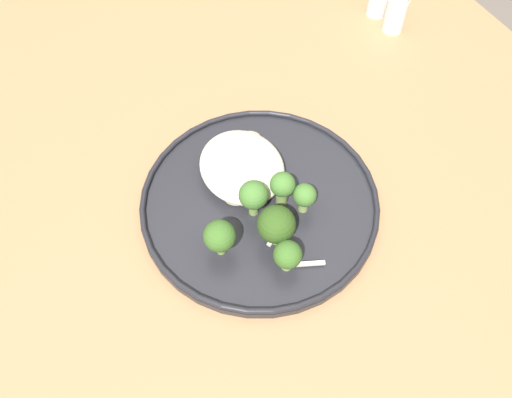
% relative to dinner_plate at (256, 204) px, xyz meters
% --- Properties ---
extents(ground, '(6.00, 6.00, 0.00)m').
position_rel_dinner_plate_xyz_m(ground, '(0.04, -0.00, -0.75)').
color(ground, '#665B51').
extents(wooden_dining_table, '(1.40, 1.00, 0.74)m').
position_rel_dinner_plate_xyz_m(wooden_dining_table, '(0.04, -0.00, -0.09)').
color(wooden_dining_table, '#9E754C').
rests_on(wooden_dining_table, ground).
extents(dinner_plate, '(0.29, 0.29, 0.02)m').
position_rel_dinner_plate_xyz_m(dinner_plate, '(0.00, 0.00, 0.00)').
color(dinner_plate, '#232328').
rests_on(dinner_plate, wooden_dining_table).
extents(noodle_bed, '(0.12, 0.10, 0.03)m').
position_rel_dinner_plate_xyz_m(noodle_bed, '(0.05, -0.01, 0.02)').
color(noodle_bed, beige).
rests_on(noodle_bed, dinner_plate).
extents(seared_scallop_right_edge, '(0.02, 0.02, 0.01)m').
position_rel_dinner_plate_xyz_m(seared_scallop_right_edge, '(0.05, -0.01, 0.01)').
color(seared_scallop_right_edge, '#DBB77A').
rests_on(seared_scallop_right_edge, dinner_plate).
extents(seared_scallop_rear_pale, '(0.03, 0.03, 0.02)m').
position_rel_dinner_plate_xyz_m(seared_scallop_rear_pale, '(0.02, 0.02, 0.01)').
color(seared_scallop_rear_pale, beige).
rests_on(seared_scallop_rear_pale, dinner_plate).
extents(seared_scallop_half_hidden, '(0.02, 0.02, 0.01)m').
position_rel_dinner_plate_xyz_m(seared_scallop_half_hidden, '(0.09, -0.00, 0.01)').
color(seared_scallop_half_hidden, beige).
rests_on(seared_scallop_half_hidden, dinner_plate).
extents(seared_scallop_large_seared, '(0.03, 0.03, 0.02)m').
position_rel_dinner_plate_xyz_m(seared_scallop_large_seared, '(0.08, -0.03, 0.01)').
color(seared_scallop_large_seared, beige).
rests_on(seared_scallop_large_seared, dinner_plate).
extents(broccoli_floret_tall_stalk, '(0.03, 0.03, 0.05)m').
position_rel_dinner_plate_xyz_m(broccoli_floret_tall_stalk, '(-0.09, 0.01, 0.03)').
color(broccoli_floret_tall_stalk, '#89A356').
rests_on(broccoli_floret_tall_stalk, dinner_plate).
extents(broccoli_floret_beside_noodles, '(0.04, 0.04, 0.06)m').
position_rel_dinner_plate_xyz_m(broccoli_floret_beside_noodles, '(-0.05, 0.00, 0.04)').
color(broccoli_floret_beside_noodles, '#7A994C').
rests_on(broccoli_floret_beside_noodles, dinner_plate).
extents(broccoli_floret_right_tilted, '(0.03, 0.03, 0.04)m').
position_rel_dinner_plate_xyz_m(broccoli_floret_right_tilted, '(-0.03, -0.05, 0.03)').
color(broccoli_floret_right_tilted, '#89A356').
rests_on(broccoli_floret_right_tilted, dinner_plate).
extents(broccoli_floret_rear_charred, '(0.03, 0.03, 0.05)m').
position_rel_dinner_plate_xyz_m(broccoli_floret_rear_charred, '(-0.01, 0.01, 0.04)').
color(broccoli_floret_rear_charred, '#7A994C').
rests_on(broccoli_floret_rear_charred, dinner_plate).
extents(broccoli_floret_split_head, '(0.03, 0.03, 0.05)m').
position_rel_dinner_plate_xyz_m(broccoli_floret_split_head, '(-0.01, -0.03, 0.04)').
color(broccoli_floret_split_head, '#7A994C').
rests_on(broccoli_floret_split_head, dinner_plate).
extents(broccoli_floret_small_sprig, '(0.04, 0.04, 0.05)m').
position_rel_dinner_plate_xyz_m(broccoli_floret_small_sprig, '(-0.04, 0.07, 0.04)').
color(broccoli_floret_small_sprig, '#7A994C').
rests_on(broccoli_floret_small_sprig, dinner_plate).
extents(onion_sliver_short_strip, '(0.03, 0.04, 0.00)m').
position_rel_dinner_plate_xyz_m(onion_sliver_short_strip, '(-0.05, -0.01, 0.01)').
color(onion_sliver_short_strip, silver).
rests_on(onion_sliver_short_strip, dinner_plate).
extents(onion_sliver_pale_crescent, '(0.02, 0.04, 0.00)m').
position_rel_dinner_plate_xyz_m(onion_sliver_pale_crescent, '(-0.10, -0.01, 0.01)').
color(onion_sliver_pale_crescent, silver).
rests_on(onion_sliver_pale_crescent, dinner_plate).
extents(salt_shaker, '(0.03, 0.03, 0.07)m').
position_rel_dinner_plate_xyz_m(salt_shaker, '(0.19, -0.34, 0.02)').
color(salt_shaker, white).
rests_on(salt_shaker, wooden_dining_table).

